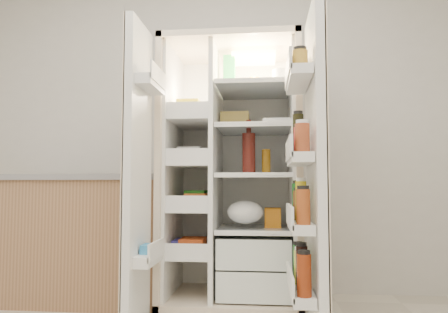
# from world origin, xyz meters

# --- Properties ---
(wall_back) EXTENTS (4.00, 0.02, 2.70)m
(wall_back) POSITION_xyz_m (0.00, 2.00, 1.35)
(wall_back) COLOR silver
(wall_back) RESTS_ON floor
(refrigerator) EXTENTS (0.92, 0.70, 1.80)m
(refrigerator) POSITION_xyz_m (0.19, 1.65, 0.74)
(refrigerator) COLOR beige
(refrigerator) RESTS_ON floor
(freezer_door) EXTENTS (0.15, 0.40, 1.72)m
(freezer_door) POSITION_xyz_m (-0.33, 1.05, 0.89)
(freezer_door) COLOR white
(freezer_door) RESTS_ON floor
(fridge_door) EXTENTS (0.17, 0.58, 1.72)m
(fridge_door) POSITION_xyz_m (0.65, 0.96, 0.87)
(fridge_door) COLOR white
(fridge_door) RESTS_ON floor
(kitchen_counter) EXTENTS (1.23, 0.65, 0.89)m
(kitchen_counter) POSITION_xyz_m (-0.89, 1.65, 0.45)
(kitchen_counter) COLOR #A07550
(kitchen_counter) RESTS_ON floor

